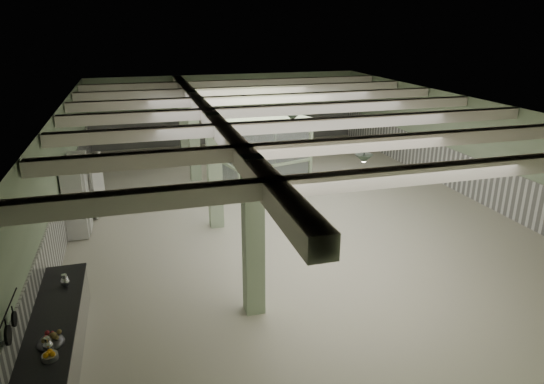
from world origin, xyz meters
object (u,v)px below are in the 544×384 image
object	(u,v)px
walkin_cooler	(79,194)
filing_cabinet	(298,164)
guard_booth	(259,140)
prep_counter	(53,351)

from	to	relation	value
walkin_cooler	filing_cabinet	world-z (taller)	walkin_cooler
guard_booth	filing_cabinet	world-z (taller)	guard_booth
walkin_cooler	guard_booth	world-z (taller)	guard_booth
walkin_cooler	filing_cabinet	distance (m)	8.69
prep_counter	guard_booth	distance (m)	11.73
prep_counter	filing_cabinet	bearing A→B (deg)	50.86
prep_counter	walkin_cooler	world-z (taller)	walkin_cooler
filing_cabinet	prep_counter	bearing A→B (deg)	-126.91
prep_counter	walkin_cooler	bearing A→B (deg)	90.67
prep_counter	walkin_cooler	size ratio (longest dim) A/B	2.20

